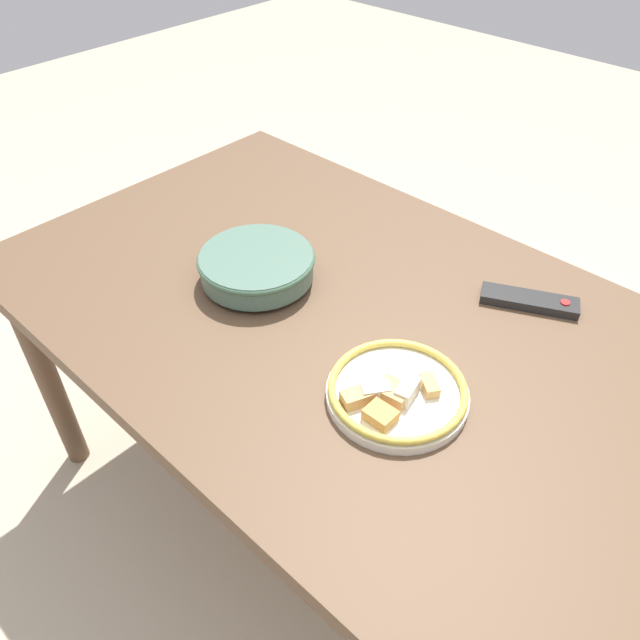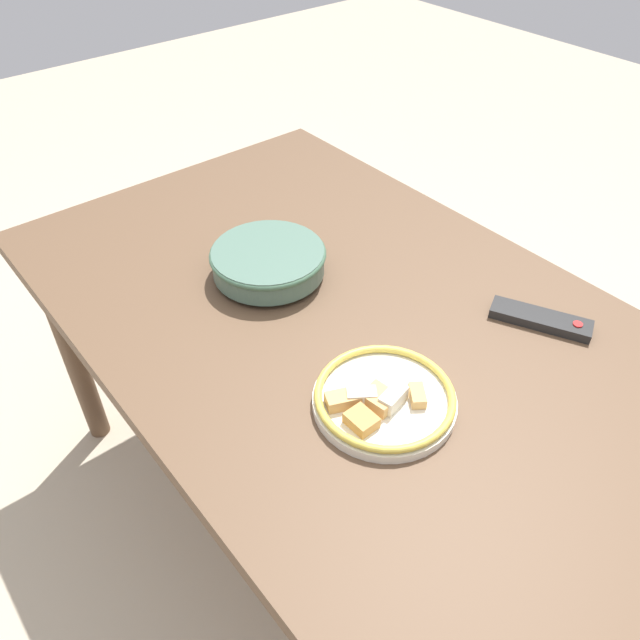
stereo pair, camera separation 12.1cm
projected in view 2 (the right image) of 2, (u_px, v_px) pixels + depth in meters
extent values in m
plane|color=#B7A88E|center=(349.00, 518.00, 1.73)|extent=(8.00, 8.00, 0.00)
cube|color=brown|center=(360.00, 330.00, 1.27)|extent=(1.60, 0.94, 0.04)
cylinder|color=brown|center=(72.00, 352.00, 1.74)|extent=(0.06, 0.06, 0.68)
cylinder|color=brown|center=(299.00, 248.00, 2.12)|extent=(0.06, 0.06, 0.68)
cylinder|color=#4C6B5B|center=(269.00, 273.00, 1.37)|extent=(0.11, 0.11, 0.01)
cylinder|color=#4C6B5B|center=(268.00, 261.00, 1.34)|extent=(0.24, 0.24, 0.05)
cylinder|color=#9E4C1E|center=(268.00, 262.00, 1.35)|extent=(0.22, 0.22, 0.05)
torus|color=#42664C|center=(268.00, 254.00, 1.33)|extent=(0.25, 0.25, 0.01)
cylinder|color=silver|center=(384.00, 401.00, 1.08)|extent=(0.25, 0.25, 0.02)
torus|color=gold|center=(385.00, 395.00, 1.07)|extent=(0.25, 0.25, 0.01)
cube|color=tan|center=(344.00, 400.00, 1.06)|extent=(0.05, 0.07, 0.02)
cube|color=silver|center=(361.00, 397.00, 1.06)|extent=(0.05, 0.06, 0.03)
cube|color=tan|center=(417.00, 395.00, 1.07)|extent=(0.05, 0.05, 0.02)
cube|color=tan|center=(361.00, 420.00, 1.03)|extent=(0.05, 0.04, 0.02)
cube|color=silver|center=(393.00, 399.00, 1.06)|extent=(0.04, 0.06, 0.03)
cube|color=tan|center=(379.00, 399.00, 1.06)|extent=(0.06, 0.05, 0.02)
cube|color=black|center=(540.00, 319.00, 1.25)|extent=(0.20, 0.14, 0.02)
cylinder|color=red|center=(578.00, 324.00, 1.22)|extent=(0.02, 0.02, 0.00)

